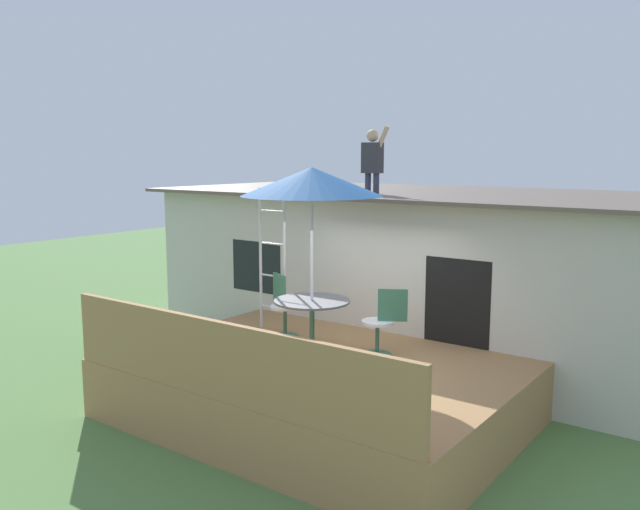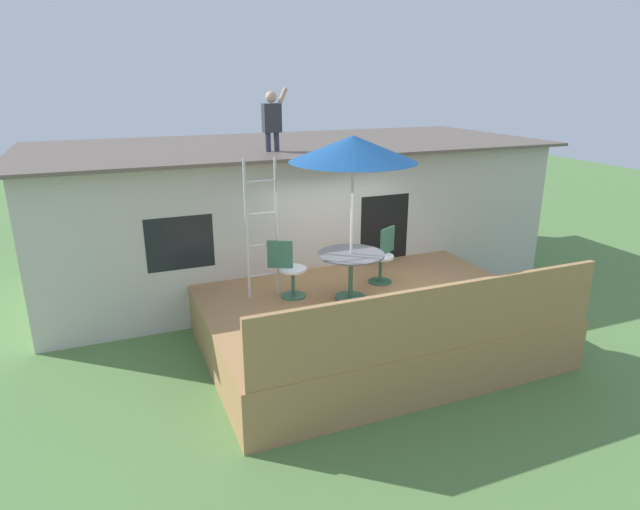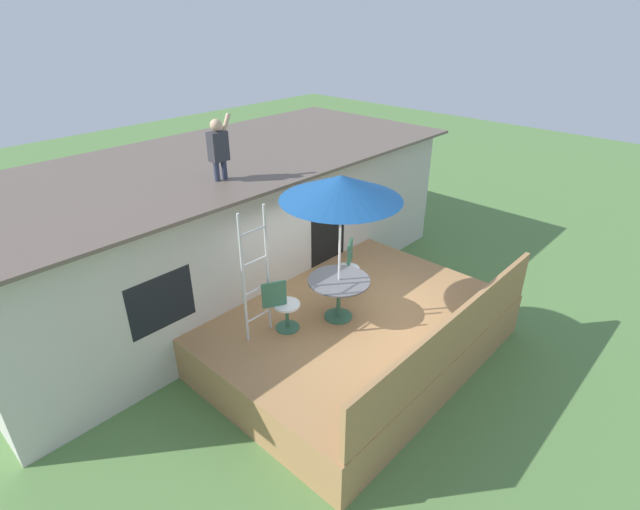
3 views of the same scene
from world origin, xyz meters
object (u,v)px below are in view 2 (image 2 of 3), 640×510
object	(u,v)px
step_ladder	(262,229)
patio_chair_left	(288,269)
patio_umbrella	(353,149)
patio_chair_right	(383,256)
patio_table	(351,263)
person_figure	(272,117)

from	to	relation	value
step_ladder	patio_chair_left	bearing A→B (deg)	-27.40
patio_umbrella	patio_chair_right	distance (m)	2.12
patio_table	patio_chair_left	xyz separation A→B (m)	(-0.88, 0.45, -0.13)
step_ladder	patio_chair_right	distance (m)	2.17
patio_chair_left	step_ladder	bearing A→B (deg)	179.54
person_figure	patio_chair_right	distance (m)	3.17
person_figure	patio_table	bearing A→B (deg)	-78.17
patio_umbrella	person_figure	xyz separation A→B (m)	(-0.49, 2.33, 0.32)
patio_umbrella	patio_chair_left	xyz separation A→B (m)	(-0.88, 0.45, -1.89)
step_ladder	person_figure	size ratio (longest dim) A/B	1.98
person_figure	patio_chair_right	xyz separation A→B (m)	(1.32, -1.85, -2.21)
step_ladder	person_figure	distance (m)	2.43
patio_table	patio_chair_left	bearing A→B (deg)	153.06
patio_table	patio_umbrella	xyz separation A→B (m)	(0.00, 0.00, 1.76)
person_figure	patio_chair_right	size ratio (longest dim) A/B	1.21
patio_table	patio_chair_left	size ratio (longest dim) A/B	1.13
person_figure	patio_chair_left	bearing A→B (deg)	-101.71
step_ladder	patio_umbrella	bearing A→B (deg)	-27.07
person_figure	patio_chair_left	size ratio (longest dim) A/B	1.21
patio_umbrella	person_figure	bearing A→B (deg)	101.83
step_ladder	patio_table	bearing A→B (deg)	-27.07
patio_table	patio_umbrella	distance (m)	1.76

